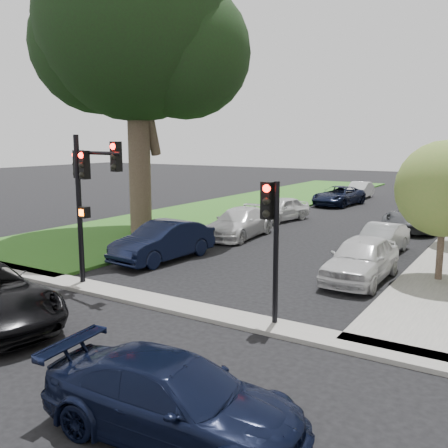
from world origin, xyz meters
The scene contains 18 objects.
ground centered at (0.00, 0.00, 0.00)m, with size 140.00×140.00×0.00m, color black.
grass_strip centered at (-9.00, 24.00, 0.06)m, with size 8.00×44.00×0.12m, color #315E1B.
sidewalk_cross centered at (0.00, 2.00, 0.06)m, with size 60.00×1.00×0.12m, color gray.
eucalyptus centered at (-8.24, 10.12, 10.33)m, with size 10.68×9.69×15.13m.
small_tree_a centered at (6.20, 8.80, 3.18)m, with size 3.19×3.19×4.78m.
traffic_signal_main centered at (-3.41, 2.23, 3.41)m, with size 2.42×0.65×4.94m.
traffic_signal_secondary centered at (3.16, 2.19, 2.63)m, with size 0.51×0.41×3.77m.
car_cross_far centered at (4.05, -3.05, 0.66)m, with size 1.85×4.56×1.32m, color black.
car_parked_0 centered at (3.89, 7.65, 0.76)m, with size 1.80×4.48×1.53m, color silver.
car_parked_1 centered at (3.43, 12.07, 0.63)m, with size 1.34×3.85×1.27m, color #999BA0.
car_parked_2 centered at (3.64, 19.00, 0.77)m, with size 2.56×5.56×1.54m, color #3F4247.
car_parked_3 centered at (3.76, 25.48, 0.76)m, with size 1.79×4.46×1.52m, color silver.
car_parked_4 centered at (3.44, 28.51, 0.79)m, with size 2.22×5.47×1.59m, color #999BA0.
car_parked_5 centered at (-3.72, 6.39, 0.78)m, with size 1.64×4.71×1.55m, color black.
car_parked_6 centered at (-3.54, 12.13, 0.72)m, with size 2.01×4.95×1.44m, color silver.
car_parked_7 centered at (-3.99, 17.78, 0.71)m, with size 1.69×4.19×1.43m, color silver.
car_parked_8 centered at (-3.47, 26.52, 0.71)m, with size 2.35×5.09×1.41m, color black.
car_parked_9 centered at (-3.50, 31.76, 0.68)m, with size 1.44×4.12×1.36m, color silver.
Camera 1 is at (8.68, -8.93, 4.77)m, focal length 40.00 mm.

